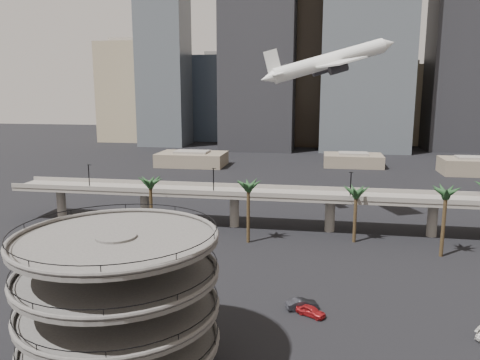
% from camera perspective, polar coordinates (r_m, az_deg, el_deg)
% --- Properties ---
extents(parking_ramp, '(22.20, 22.20, 17.35)m').
position_cam_1_polar(parking_ramp, '(54.57, -14.56, -13.01)').
color(parking_ramp, '#4C4947').
rests_on(parking_ramp, ground).
extents(overpass, '(130.00, 9.30, 14.70)m').
position_cam_1_polar(overpass, '(107.33, 5.09, -2.18)').
color(overpass, gray).
rests_on(overpass, ground).
extents(palm_trees, '(76.40, 18.40, 14.00)m').
position_cam_1_polar(palm_trees, '(98.56, 11.47, -1.19)').
color(palm_trees, '#42311C').
rests_on(palm_trees, ground).
extents(low_buildings, '(135.00, 27.50, 6.80)m').
position_cam_1_polar(low_buildings, '(193.65, 9.28, 2.28)').
color(low_buildings, '#655B4B').
rests_on(low_buildings, ground).
extents(skyline, '(269.00, 86.00, 132.61)m').
position_cam_1_polar(skyline, '(266.89, 11.62, 14.39)').
color(skyline, '#84735B').
rests_on(skyline, ground).
extents(airborne_jet, '(34.19, 31.29, 12.82)m').
position_cam_1_polar(airborne_jet, '(120.14, 10.74, 14.00)').
color(airborne_jet, silver).
rests_on(airborne_jet, ground).
extents(car_a, '(4.62, 3.60, 1.47)m').
position_cam_1_polar(car_a, '(69.76, 8.63, -15.50)').
color(car_a, maroon).
rests_on(car_a, ground).
extents(car_b, '(5.04, 3.29, 1.57)m').
position_cam_1_polar(car_b, '(71.41, 7.56, -14.77)').
color(car_b, black).
rests_on(car_b, ground).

